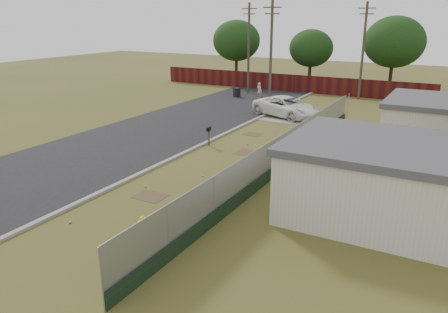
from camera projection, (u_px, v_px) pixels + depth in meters
The scene contains 13 objects.
ground at pixel (220, 167), 23.43m from camera, with size 120.00×120.00×0.00m, color brown.
street at pixel (195, 122), 33.24m from camera, with size 15.10×60.00×0.12m.
chainlink_fence at pixel (282, 156), 22.61m from camera, with size 0.10×27.06×2.02m.
privacy_fence at pixel (285, 83), 46.74m from camera, with size 30.00×0.12×1.80m, color #49160F.
utility_poles at pixel (294, 50), 40.89m from camera, with size 12.60×8.24×9.00m.
houses at pixel (426, 150), 21.11m from camera, with size 9.30×17.24×3.10m.
horizon_trees at pixel (350, 50), 41.25m from camera, with size 33.32×31.94×7.78m.
fire_hydrant at pixel (143, 227), 15.86m from camera, with size 0.42×0.43×0.91m.
mailbox at pixel (209, 131), 27.00m from camera, with size 0.30×0.53×1.23m.
pickup_truck at pixel (286, 107), 34.95m from camera, with size 2.63×5.70×1.58m, color white.
pedestrian at pixel (259, 91), 42.46m from camera, with size 0.58×0.38×1.58m, color #C8AC92.
trash_bin at pixel (237, 92), 43.49m from camera, with size 0.69×0.75×0.89m.
scattered_litter at pixel (205, 171), 22.67m from camera, with size 2.73×13.26×0.07m.
Camera 1 is at (10.85, -19.27, 7.77)m, focal length 35.00 mm.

